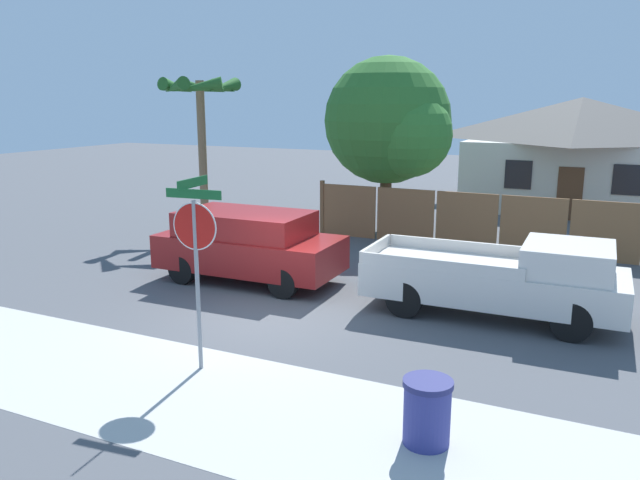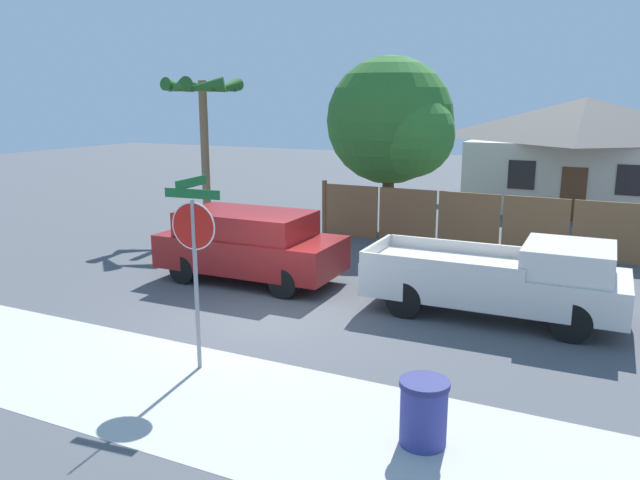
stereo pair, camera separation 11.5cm
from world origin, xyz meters
name	(u,v)px [view 2 (the right image)]	position (x,y,z in m)	size (l,w,h in m)	color
ground_plane	(268,316)	(0.00, 0.00, 0.00)	(80.00, 80.00, 0.00)	#4C4F54
sidewalk_strip	(154,384)	(0.00, -3.60, 0.00)	(36.00, 3.20, 0.01)	#B2B2AD
wooden_fence	(535,226)	(4.31, 7.94, 0.86)	(13.67, 0.12, 1.81)	brown
house	(582,151)	(4.88, 17.43, 2.35)	(9.08, 7.28, 4.53)	beige
oak_tree	(394,124)	(-0.55, 9.32, 3.66)	(4.46, 4.25, 5.88)	brown
palm_tree	(203,100)	(-6.41, 6.76, 4.42)	(2.56, 2.76, 5.16)	brown
red_suv	(250,244)	(-1.73, 2.08, 0.95)	(4.56, 2.11, 1.76)	maroon
orange_pickup	(504,279)	(4.45, 2.08, 0.83)	(5.27, 2.07, 1.66)	silver
stop_sign	(194,241)	(0.28, -2.76, 2.22)	(0.99, 0.89, 3.24)	gray
trash_bin	(424,412)	(4.38, -3.42, 0.45)	(0.66, 0.66, 0.90)	navy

